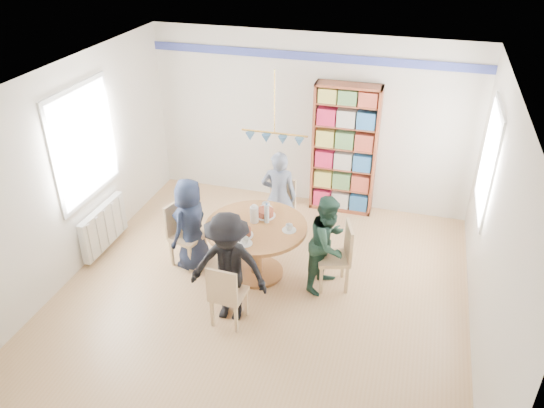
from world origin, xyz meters
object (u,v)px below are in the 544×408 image
at_px(radiator, 104,227).
at_px(chair_right, 339,253).
at_px(chair_left, 183,231).
at_px(person_right, 328,243).
at_px(person_left, 190,224).
at_px(person_far, 279,196).
at_px(chair_far, 280,206).
at_px(chair_near, 226,293).
at_px(bookshelf, 344,151).
at_px(dining_table, 256,238).
at_px(person_near, 228,268).

xyz_separation_m(radiator, chair_right, (3.30, 0.08, 0.14)).
xyz_separation_m(radiator, chair_left, (1.20, 0.02, 0.14)).
bearing_deg(person_right, chair_left, 109.30).
height_order(person_left, person_far, person_far).
bearing_deg(chair_far, person_left, -131.98).
relative_size(chair_right, chair_near, 1.07).
height_order(chair_near, bookshelf, bookshelf).
bearing_deg(radiator, bookshelf, 34.24).
bearing_deg(person_right, chair_right, -56.32).
xyz_separation_m(person_far, bookshelf, (0.73, 1.10, 0.32)).
xyz_separation_m(dining_table, person_left, (-0.89, -0.04, 0.08)).
bearing_deg(chair_far, dining_table, -92.24).
height_order(radiator, chair_right, chair_right).
height_order(dining_table, chair_left, chair_left).
bearing_deg(bookshelf, dining_table, -110.95).
bearing_deg(person_far, person_left, 36.93).
bearing_deg(person_right, person_far, 63.08).
bearing_deg(person_right, dining_table, 109.42).
bearing_deg(person_right, bookshelf, 23.04).
bearing_deg(bookshelf, person_right, -85.47).
bearing_deg(person_left, bookshelf, 153.81).
relative_size(radiator, chair_left, 1.12).
height_order(person_right, person_near, person_near).
xyz_separation_m(chair_near, person_right, (0.96, 1.04, 0.18)).
distance_m(chair_near, person_left, 1.32).
bearing_deg(chair_far, bookshelf, 54.50).
xyz_separation_m(chair_right, person_left, (-1.96, -0.10, 0.14)).
xyz_separation_m(chair_left, bookshelf, (1.79, 2.02, 0.51)).
bearing_deg(chair_near, dining_table, 88.21).
relative_size(person_near, bookshelf, 0.69).
bearing_deg(bookshelf, person_near, -105.88).
distance_m(chair_near, bookshelf, 3.19).
bearing_deg(radiator, chair_left, 0.76).
xyz_separation_m(person_left, bookshelf, (1.66, 2.05, 0.37)).
bearing_deg(bookshelf, person_far, -123.50).
bearing_deg(chair_right, chair_near, -135.58).
distance_m(dining_table, person_near, 0.88).
relative_size(chair_left, bookshelf, 0.44).
bearing_deg(person_near, chair_left, 135.52).
distance_m(dining_table, chair_left, 1.03).
height_order(person_far, bookshelf, bookshelf).
height_order(chair_left, chair_right, chair_left).
bearing_deg(bookshelf, chair_left, -131.54).
bearing_deg(dining_table, chair_left, -179.31).
bearing_deg(dining_table, chair_right, 2.83).
distance_m(chair_near, person_near, 0.28).
bearing_deg(dining_table, person_near, -93.28).
distance_m(radiator, person_right, 3.17).
relative_size(chair_right, bookshelf, 0.44).
distance_m(dining_table, person_right, 0.93).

